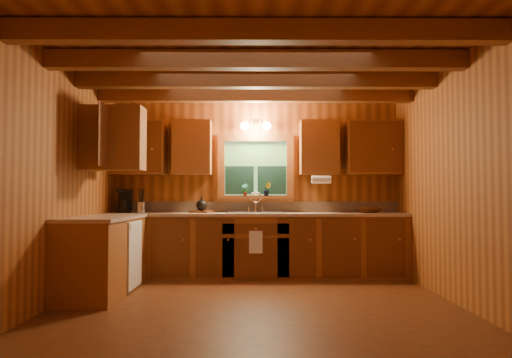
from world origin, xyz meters
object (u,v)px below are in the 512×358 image
object	(u,v)px
sink	(256,216)
cutting_board	(202,212)
coffee_maker	(125,201)
wicker_basket	(370,210)

from	to	relation	value
sink	cutting_board	distance (m)	0.78
sink	coffee_maker	world-z (taller)	coffee_maker
sink	cutting_board	size ratio (longest dim) A/B	2.78
cutting_board	wicker_basket	xyz separation A→B (m)	(2.38, -0.10, 0.03)
coffee_maker	cutting_board	bearing A→B (deg)	-10.23
coffee_maker	sink	bearing A→B (deg)	-12.04
sink	coffee_maker	size ratio (longest dim) A/B	2.42
coffee_maker	wicker_basket	distance (m)	3.49
coffee_maker	cutting_board	world-z (taller)	coffee_maker
sink	coffee_maker	bearing A→B (deg)	177.64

